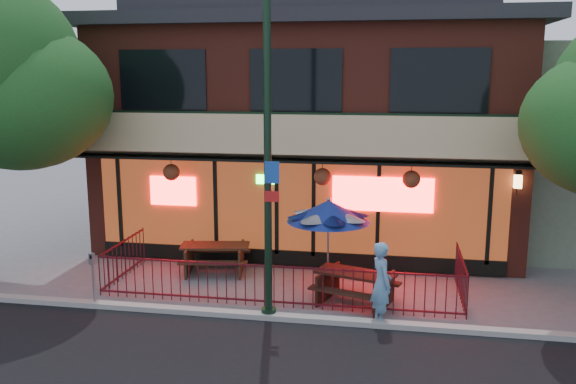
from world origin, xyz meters
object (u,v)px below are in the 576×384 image
patio_umbrella (328,211)px  parking_meter_near (93,271)px  picnic_table_left (215,254)px  street_light (268,174)px  pedestrian (381,283)px  picnic_table_right (355,283)px

patio_umbrella → parking_meter_near: patio_umbrella is taller
patio_umbrella → parking_meter_near: 5.58m
picnic_table_left → patio_umbrella: (3.06, -0.71, 1.45)m
picnic_table_left → parking_meter_near: (-2.00, -2.79, 0.35)m
street_light → picnic_table_left: street_light is taller
patio_umbrella → pedestrian: patio_umbrella is taller
picnic_table_left → pedestrian: size_ratio=1.10×
picnic_table_left → patio_umbrella: patio_umbrella is taller
pedestrian → parking_meter_near: bearing=68.1°
picnic_table_left → parking_meter_near: size_ratio=1.57×
picnic_table_right → pedestrian: (0.60, -1.05, 0.40)m
picnic_table_right → parking_meter_near: 5.92m
picnic_table_right → patio_umbrella: size_ratio=0.92×
street_light → pedestrian: bearing=1.3°
street_light → pedestrian: street_light is taller
picnic_table_left → patio_umbrella: size_ratio=0.86×
street_light → patio_umbrella: street_light is taller
street_light → patio_umbrella: (1.06, 2.00, -1.20)m
street_light → patio_umbrella: 2.56m
street_light → patio_umbrella: size_ratio=3.07×
patio_umbrella → pedestrian: bearing=-55.7°
patio_umbrella → pedestrian: (1.33, -1.95, -1.05)m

